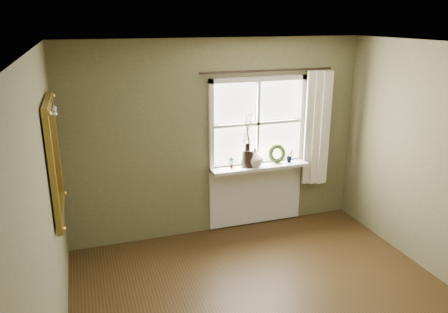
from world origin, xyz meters
The scene contains 14 objects.
ceiling centered at (0.00, 0.00, 2.60)m, with size 4.50×4.50×0.00m, color silver.
wall_back centered at (0.00, 2.30, 1.30)m, with size 4.00×0.10×2.60m, color #686544.
wall_left centered at (-2.05, 0.00, 1.30)m, with size 0.10×4.50×2.60m, color #686544.
window_frame centered at (0.55, 2.23, 1.48)m, with size 1.36×0.06×1.24m.
window_sill centered at (0.55, 2.12, 0.90)m, with size 1.36×0.26×0.04m, color silver.
window_apron centered at (0.55, 2.23, 0.46)m, with size 1.36×0.04×0.88m, color silver.
dark_jug centered at (0.37, 2.12, 1.04)m, with size 0.16×0.16×0.24m, color black.
cream_vase centered at (0.48, 2.12, 1.04)m, with size 0.24×0.24×0.25m, color beige.
wreath centered at (0.82, 2.16, 1.02)m, with size 0.27×0.27×0.06m, color #2C3D1B.
potted_plant_left centered at (0.14, 2.12, 1.00)m, with size 0.08×0.06×0.16m, color #2C3D1B.
potted_plant_right centered at (1.00, 2.12, 1.01)m, with size 0.10×0.08×0.18m, color #2C3D1B.
curtain centered at (1.39, 2.13, 1.37)m, with size 0.36×0.12×1.59m, color #EEE5CE.
curtain_rod centered at (0.65, 2.17, 2.18)m, with size 0.03×0.03×1.84m, color black.
gilt_mirror centered at (-1.96, 1.14, 1.57)m, with size 0.10×0.95×1.13m.
Camera 1 is at (-1.68, -3.04, 2.83)m, focal length 35.00 mm.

